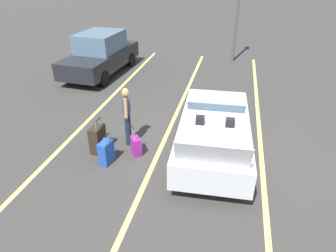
{
  "coord_description": "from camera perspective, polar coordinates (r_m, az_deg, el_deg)",
  "views": [
    {
      "loc": [
        -6.64,
        -0.31,
        4.51
      ],
      "look_at": [
        -0.19,
        1.19,
        0.75
      ],
      "focal_mm": 31.11,
      "sensor_mm": 36.0,
      "label": 1
    }
  ],
  "objects": [
    {
      "name": "ground_plane",
      "position": [
        8.03,
        8.65,
        -4.97
      ],
      "size": [
        80.0,
        80.0,
        0.0
      ],
      "primitive_type": "plane",
      "color": "#383533"
    },
    {
      "name": "parked_sedan_near",
      "position": [
        13.77,
        -13.03,
        13.59
      ],
      "size": [
        4.61,
        2.11,
        1.82
      ],
      "rotation": [
        0.0,
        0.0,
        3.07
      ],
      "color": "black",
      "rests_on": "ground_plane"
    },
    {
      "name": "parking_lamp_post",
      "position": [
        15.22,
        13.63,
        22.37
      ],
      "size": [
        0.5,
        0.24,
        4.78
      ],
      "color": "#4C4C51",
      "rests_on": "ground_plane"
    },
    {
      "name": "suitcase_large_black",
      "position": [
        8.0,
        -13.64,
        -2.52
      ],
      "size": [
        0.49,
        0.32,
        0.98
      ],
      "rotation": [
        0.0,
        0.0,
        1.53
      ],
      "color": "#2D2319",
      "rests_on": "ground_plane"
    },
    {
      "name": "lot_line_mid",
      "position": [
        8.21,
        -1.17,
        -3.77
      ],
      "size": [
        18.0,
        0.12,
        0.01
      ],
      "primitive_type": "cube",
      "color": "#EAE066",
      "rests_on": "ground_plane"
    },
    {
      "name": "suitcase_small_carryon",
      "position": [
        7.76,
        -6.29,
        -3.89
      ],
      "size": [
        0.39,
        0.37,
        0.84
      ],
      "rotation": [
        0.0,
        0.0,
        5.37
      ],
      "color": "#991E8C",
      "rests_on": "ground_plane"
    },
    {
      "name": "traveler_person",
      "position": [
        7.95,
        -8.04,
        2.51
      ],
      "size": [
        0.6,
        0.3,
        1.65
      ],
      "rotation": [
        0.0,
        0.0,
        -1.3
      ],
      "color": "#1E2338",
      "rests_on": "ground_plane"
    },
    {
      "name": "lot_line_near",
      "position": [
        8.09,
        17.84,
        -5.97
      ],
      "size": [
        18.0,
        0.12,
        0.01
      ],
      "primitive_type": "cube",
      "color": "#EAE066",
      "rests_on": "ground_plane"
    },
    {
      "name": "lot_line_far",
      "position": [
        9.16,
        -17.79,
        -1.49
      ],
      "size": [
        18.0,
        0.12,
        0.01
      ],
      "primitive_type": "cube",
      "color": "#EAE066",
      "rests_on": "ground_plane"
    },
    {
      "name": "suitcase_medium_bright",
      "position": [
        7.53,
        -12.03,
        -5.09
      ],
      "size": [
        0.43,
        0.32,
        0.85
      ],
      "rotation": [
        0.0,
        0.0,
        1.4
      ],
      "color": "#1E479E",
      "rests_on": "ground_plane"
    },
    {
      "name": "convertible_car",
      "position": [
        7.89,
        9.03,
        -0.62
      ],
      "size": [
        4.23,
        2.0,
        1.53
      ],
      "rotation": [
        0.0,
        0.0,
        0.05
      ],
      "color": "silver",
      "rests_on": "ground_plane"
    }
  ]
}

